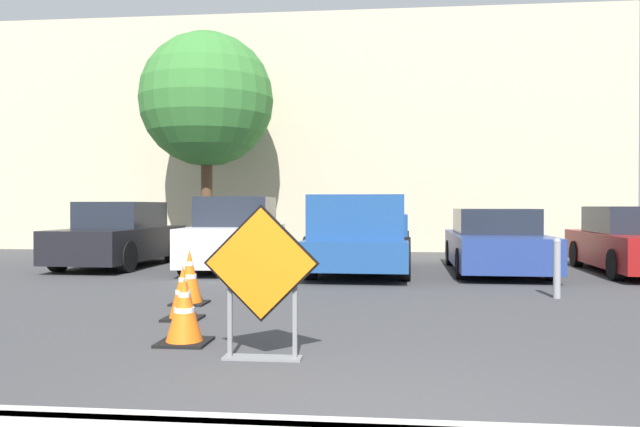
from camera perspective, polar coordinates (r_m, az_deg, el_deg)
ground_plane at (r=13.71m, az=5.90°, el=-5.25°), size 96.00×96.00×0.00m
road_closed_sign at (r=5.75m, az=-5.42°, el=-5.75°), size 1.08×0.20×1.43m
traffic_cone_nearest at (r=6.62m, az=-12.33°, el=-8.73°), size 0.51×0.51×0.68m
traffic_cone_second at (r=8.00m, az=-12.46°, el=-7.13°), size 0.45×0.45×0.68m
traffic_cone_third at (r=9.21m, az=-11.86°, el=-5.72°), size 0.49×0.49×0.80m
parked_car_nearest at (r=15.36m, az=-17.83°, el=-2.04°), size 1.89×4.18×1.51m
parked_car_second at (r=14.19m, az=-7.69°, el=-2.07°), size 2.02×4.30×1.62m
pickup_truck at (r=13.11m, az=3.74°, el=-2.27°), size 2.14×5.06×1.63m
parked_car_third at (r=13.91m, az=15.70°, el=-2.58°), size 1.99×4.69×1.36m
parked_car_fourth at (r=14.68m, az=26.71°, el=-2.39°), size 1.89×4.51×1.41m
bollard_nearest at (r=10.23m, az=20.83°, el=-4.55°), size 0.12×0.12×0.93m
building_facade_backdrop at (r=22.15m, az=-0.83°, el=6.74°), size 20.18×5.00×7.51m
street_tree_behind_lot at (r=18.05m, az=-10.34°, el=10.17°), size 3.75×3.75×6.29m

